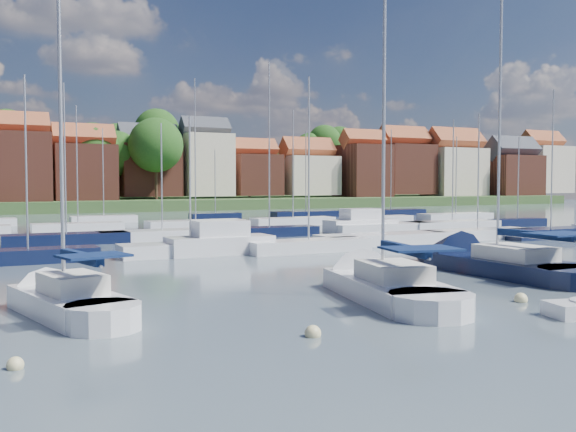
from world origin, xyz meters
TOP-DOWN VIEW (x-y plane):
  - ground at (0.00, 40.00)m, footprint 260.00×260.00m
  - sailboat_left at (-17.20, 4.80)m, footprint 4.62×9.78m
  - sailboat_centre at (-4.57, 2.94)m, footprint 5.30×12.10m
  - sailboat_navy at (4.61, 6.45)m, footprint 3.84×13.68m
  - buoy_a at (-19.11, -2.43)m, footprint 0.44×0.44m
  - buoy_b at (-10.66, -2.77)m, footprint 0.52×0.52m
  - buoy_c at (-4.41, -0.16)m, footprint 0.50×0.50m
  - buoy_d at (-0.48, -1.38)m, footprint 0.53×0.53m
  - buoy_e at (1.28, 7.37)m, footprint 0.46×0.46m
  - marina_field at (1.91, 35.15)m, footprint 79.62×41.41m
  - far_shore_town at (2.23, 132.67)m, footprint 212.46×90.00m

SIDE VIEW (x-z plane):
  - ground at x=0.00m, z-range 0.00..0.00m
  - buoy_a at x=-19.11m, z-range -0.22..0.22m
  - buoy_b at x=-10.66m, z-range -0.26..0.26m
  - buoy_c at x=-4.41m, z-range -0.25..0.25m
  - buoy_d at x=-0.48m, z-range -0.26..0.26m
  - buoy_e at x=1.28m, z-range -0.23..0.23m
  - sailboat_navy at x=4.61m, z-range -9.03..9.73m
  - sailboat_centre at x=-4.57m, z-range -7.61..8.31m
  - sailboat_left at x=-17.20m, z-range -6.11..6.84m
  - marina_field at x=1.91m, z-range -7.53..8.40m
  - far_shore_town at x=2.23m, z-range -6.53..15.74m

